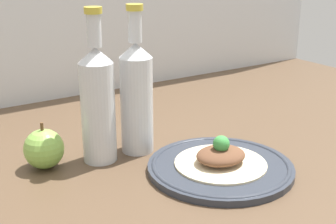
# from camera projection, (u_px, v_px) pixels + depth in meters

# --- Properties ---
(ground_plane) EXTENTS (1.80, 1.10, 0.04)m
(ground_plane) POSITION_uv_depth(u_px,v_px,m) (180.00, 169.00, 0.93)
(ground_plane) COLOR brown
(plate) EXTENTS (0.27, 0.27, 0.02)m
(plate) POSITION_uv_depth(u_px,v_px,m) (220.00, 167.00, 0.88)
(plate) COLOR #2D333D
(plate) RESTS_ON ground_plane
(plated_food) EXTENTS (0.17, 0.17, 0.06)m
(plated_food) POSITION_uv_depth(u_px,v_px,m) (221.00, 157.00, 0.87)
(plated_food) COLOR beige
(plated_food) RESTS_ON plate
(cider_bottle_left) EXTENTS (0.07, 0.07, 0.30)m
(cider_bottle_left) POSITION_uv_depth(u_px,v_px,m) (98.00, 101.00, 0.89)
(cider_bottle_left) COLOR silver
(cider_bottle_left) RESTS_ON ground_plane
(cider_bottle_right) EXTENTS (0.07, 0.07, 0.30)m
(cider_bottle_right) POSITION_uv_depth(u_px,v_px,m) (136.00, 94.00, 0.93)
(cider_bottle_right) COLOR silver
(cider_bottle_right) RESTS_ON ground_plane
(apple) EXTENTS (0.08, 0.08, 0.09)m
(apple) POSITION_uv_depth(u_px,v_px,m) (44.00, 149.00, 0.88)
(apple) COLOR #84B74C
(apple) RESTS_ON ground_plane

